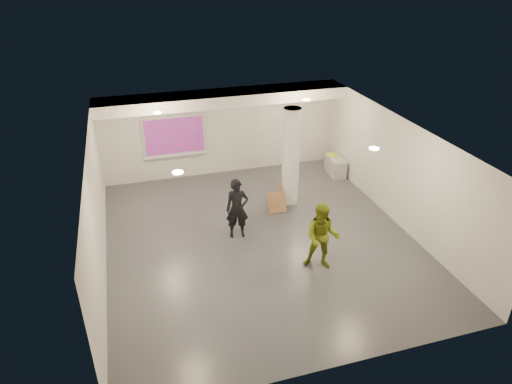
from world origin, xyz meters
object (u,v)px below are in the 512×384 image
object	(u,v)px
projection_screen	(174,136)
woman	(237,209)
column	(291,157)
man	(322,237)
credenza	(335,166)

from	to	relation	value
projection_screen	woman	size ratio (longest dim) A/B	1.25
column	man	xyz separation A→B (m)	(-0.44, -3.36, -0.63)
woman	man	size ratio (longest dim) A/B	0.96
column	woman	world-z (taller)	column
projection_screen	man	bearing A→B (deg)	-66.11
woman	credenza	bearing A→B (deg)	42.44
column	credenza	bearing A→B (deg)	32.65
projection_screen	woman	bearing A→B (deg)	-75.32
credenza	woman	size ratio (longest dim) A/B	0.64
man	credenza	bearing A→B (deg)	89.56
projection_screen	woman	distance (m)	4.28
projection_screen	man	world-z (taller)	projection_screen
woman	man	xyz separation A→B (m)	(1.60, -1.93, 0.03)
column	woman	bearing A→B (deg)	-144.83
credenza	man	size ratio (longest dim) A/B	0.61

